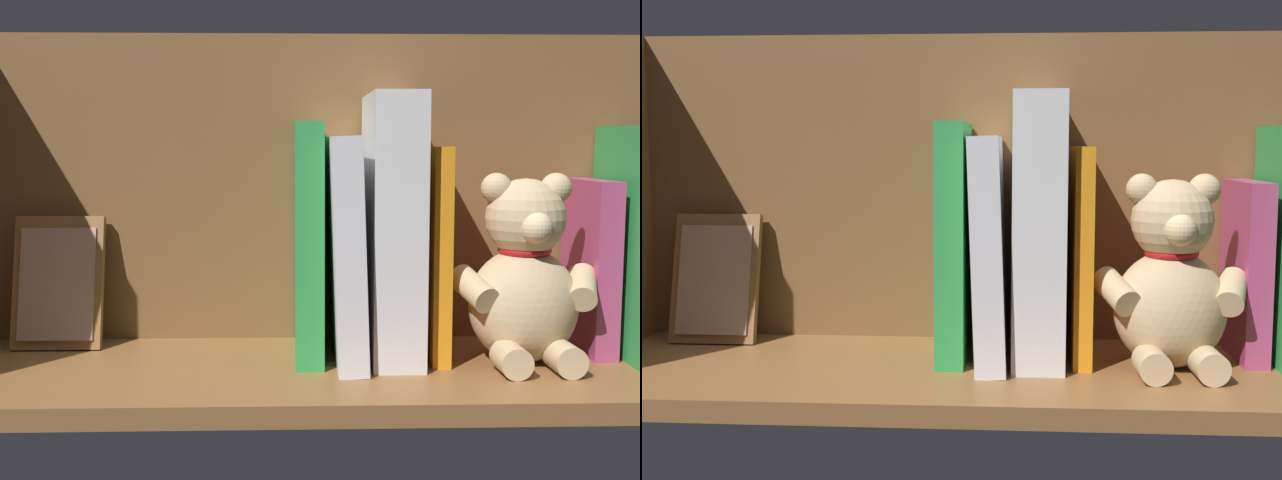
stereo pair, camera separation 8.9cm
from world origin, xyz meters
TOP-DOWN VIEW (x-y plane):
  - ground_plane at (0.00, 0.00)cm, footprint 85.67×30.16cm
  - shelf_back_panel at (0.00, -12.83)cm, footprint 85.67×1.50cm
  - book_1 at (-31.33, -5.29)cm, footprint 2.71×12.77cm
  - teddy_bear at (-22.21, 0.35)cm, footprint 16.80×13.47cm
  - book_2 at (-12.84, -4.22)cm, footprint 1.99×14.92cm
  - dictionary_thick_white at (-8.15, -3.18)cm, footprint 5.55×16.80cm
  - book_3 at (-2.87, -2.51)cm, footprint 4.08×18.34cm
  - book_4 at (1.16, -3.92)cm, footprint 3.04×15.53cm
  - picture_frame_leaning at (30.44, -8.62)cm, footprint 10.35×5.41cm

SIDE VIEW (x-z plane):
  - ground_plane at x=0.00cm, z-range -2.20..0.00cm
  - picture_frame_leaning at x=30.44cm, z-range -0.16..15.30cm
  - teddy_bear at x=-22.21cm, z-range -1.24..19.47cm
  - book_1 at x=-31.33cm, z-range 0.00..19.73cm
  - book_2 at x=-12.84cm, z-range 0.00..23.51cm
  - book_3 at x=-2.87cm, z-range -0.05..24.64cm
  - book_4 at x=1.16cm, z-range 0.00..26.10cm
  - dictionary_thick_white at x=-8.15cm, z-range 0.00..29.23cm
  - shelf_back_panel at x=0.00cm, z-range 0.00..36.79cm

